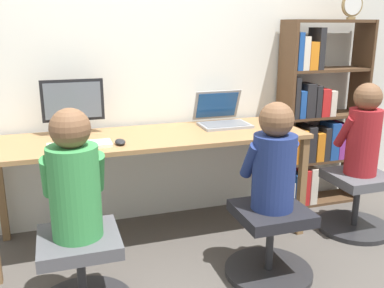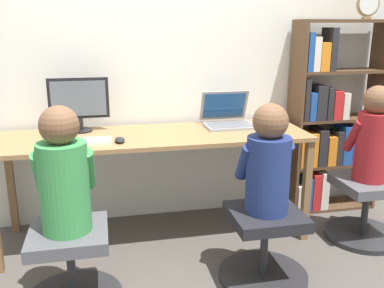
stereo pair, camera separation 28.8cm
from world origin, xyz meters
The scene contains 15 objects.
ground_plane centered at (0.00, 0.00, 0.00)m, with size 14.00×14.00×0.00m, color #4C4742.
wall_back centered at (0.00, 0.72, 1.30)m, with size 10.00×0.05×2.60m.
desk centered at (0.00, 0.33, 0.71)m, with size 2.18×0.66×0.78m.
desktop_monitor centered at (-0.51, 0.52, 0.99)m, with size 0.42×0.16×0.39m.
laptop centered at (0.58, 0.48, 0.83)m, with size 0.37×0.35×0.25m.
keyboard centered at (-0.50, 0.18, 0.79)m, with size 0.40×0.15×0.03m.
computer_mouse_by_keyboard centered at (-0.25, 0.16, 0.80)m, with size 0.07×0.11×0.03m.
office_chair_left centered at (-0.57, -0.38, 0.23)m, with size 0.55×0.55×0.45m.
office_chair_right centered at (0.57, -0.38, 0.23)m, with size 0.55×0.55×0.45m.
person_at_monitor centered at (-0.57, -0.38, 0.77)m, with size 0.32×0.30×0.68m.
person_at_laptop centered at (0.57, -0.38, 0.75)m, with size 0.31×0.29×0.65m.
bookshelf centered at (1.45, 0.52, 0.72)m, with size 0.74×0.26×1.56m.
desk_clock centered at (1.66, 0.47, 1.67)m, with size 0.19×0.03×0.21m.
office_chair_side centered at (1.49, -0.03, 0.23)m, with size 0.55×0.55×0.45m.
person_near_shelf centered at (1.49, -0.02, 0.77)m, with size 0.29×0.29×0.68m.
Camera 1 is at (-0.63, -2.51, 1.53)m, focal length 40.00 mm.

